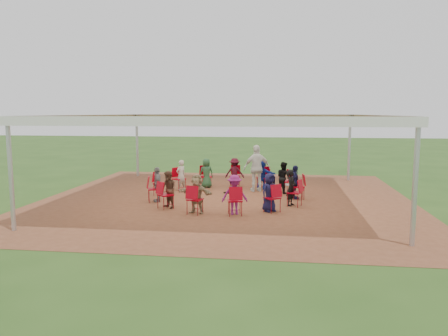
# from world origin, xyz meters

# --- Properties ---
(ground) EXTENTS (80.00, 80.00, 0.00)m
(ground) POSITION_xyz_m (0.00, 0.00, 0.00)
(ground) COLOR #274816
(ground) RESTS_ON ground
(dirt_patch) EXTENTS (13.00, 13.00, 0.00)m
(dirt_patch) POSITION_xyz_m (0.00, 0.00, 0.01)
(dirt_patch) COLOR brown
(dirt_patch) RESTS_ON ground
(tent) EXTENTS (10.33, 10.33, 3.00)m
(tent) POSITION_xyz_m (0.00, 0.00, 2.37)
(tent) COLOR #B2B2B7
(tent) RESTS_ON ground
(chair_0) EXTENTS (0.48, 0.46, 0.90)m
(chair_0) POSITION_xyz_m (2.56, 0.28, 0.45)
(chair_0) COLOR #A40011
(chair_0) RESTS_ON ground
(chair_1) EXTENTS (0.60, 0.59, 0.90)m
(chair_1) POSITION_xyz_m (2.14, 1.44, 0.45)
(chair_1) COLOR #A40011
(chair_1) RESTS_ON ground
(chair_2) EXTENTS (0.58, 0.59, 0.90)m
(chair_2) POSITION_xyz_m (1.23, 2.27, 0.45)
(chair_2) COLOR #A40011
(chair_2) RESTS_ON ground
(chair_3) EXTENTS (0.43, 0.45, 0.90)m
(chair_3) POSITION_xyz_m (0.04, 2.58, 0.45)
(chair_3) COLOR #A40011
(chair_3) RESTS_ON ground
(chair_4) EXTENTS (0.57, 0.58, 0.90)m
(chair_4) POSITION_xyz_m (-1.17, 2.30, 0.45)
(chair_4) COLOR #A40011
(chair_4) RESTS_ON ground
(chair_5) EXTENTS (0.60, 0.60, 0.90)m
(chair_5) POSITION_xyz_m (-2.10, 1.49, 0.45)
(chair_5) COLOR #A40011
(chair_5) RESTS_ON ground
(chair_6) EXTENTS (0.49, 0.48, 0.90)m
(chair_6) POSITION_xyz_m (-2.56, 0.35, 0.45)
(chair_6) COLOR #A40011
(chair_6) RESTS_ON ground
(chair_7) EXTENTS (0.56, 0.55, 0.90)m
(chair_7) POSITION_xyz_m (-2.42, -0.88, 0.45)
(chair_7) COLOR #A40011
(chair_7) RESTS_ON ground
(chair_8) EXTENTS (0.61, 0.61, 0.90)m
(chair_8) POSITION_xyz_m (-1.74, -1.91, 0.45)
(chair_8) COLOR #A40011
(chair_8) RESTS_ON ground
(chair_9) EXTENTS (0.52, 0.53, 0.90)m
(chair_9) POSITION_xyz_m (-0.65, -2.50, 0.45)
(chair_9) COLOR #A40011
(chair_9) RESTS_ON ground
(chair_10) EXTENTS (0.51, 0.52, 0.90)m
(chair_10) POSITION_xyz_m (0.58, -2.51, 0.45)
(chair_10) COLOR #A40011
(chair_10) RESTS_ON ground
(chair_11) EXTENTS (0.61, 0.61, 0.90)m
(chair_11) POSITION_xyz_m (1.68, -1.95, 0.45)
(chair_11) COLOR #A40011
(chair_11) RESTS_ON ground
(chair_12) EXTENTS (0.56, 0.55, 0.90)m
(chair_12) POSITION_xyz_m (2.40, -0.95, 0.45)
(chair_12) COLOR #A40011
(chair_12) RESTS_ON ground
(person_seated_0) EXTENTS (0.44, 0.75, 1.21)m
(person_seated_0) POSITION_xyz_m (2.44, 0.26, 0.61)
(person_seated_0) COLOR #151439
(person_seated_0) RESTS_ON ground
(person_seated_1) EXTENTS (0.61, 0.68, 1.21)m
(person_seated_1) POSITION_xyz_m (2.04, 1.37, 0.61)
(person_seated_1) COLOR black
(person_seated_1) RESTS_ON ground
(person_seated_2) EXTENTS (1.19, 0.91, 1.21)m
(person_seated_2) POSITION_xyz_m (1.17, 2.16, 0.61)
(person_seated_2) COLOR navy
(person_seated_2) RESTS_ON ground
(person_seated_3) EXTENTS (0.79, 0.40, 1.21)m
(person_seated_3) POSITION_xyz_m (0.03, 2.46, 0.61)
(person_seated_3) COLOR #3A0B17
(person_seated_3) RESTS_ON ground
(person_seated_4) EXTENTS (0.68, 0.56, 1.21)m
(person_seated_4) POSITION_xyz_m (-1.11, 2.19, 0.61)
(person_seated_4) COLOR #264D2D
(person_seated_4) RESTS_ON ground
(person_seated_5) EXTENTS (0.49, 0.53, 1.21)m
(person_seated_5) POSITION_xyz_m (-2.00, 1.42, 0.61)
(person_seated_5) COLOR #B4AC9E
(person_seated_5) RESTS_ON ground
(person_seated_6) EXTENTS (0.58, 0.79, 1.21)m
(person_seated_6) POSITION_xyz_m (-2.31, -0.84, 0.61)
(person_seated_6) COLOR slate
(person_seated_6) RESTS_ON ground
(person_seated_7) EXTENTS (0.66, 0.65, 1.21)m
(person_seated_7) POSITION_xyz_m (-1.66, -1.82, 0.61)
(person_seated_7) COLOR brown
(person_seated_7) RESTS_ON ground
(person_seated_8) EXTENTS (1.19, 0.69, 1.21)m
(person_seated_8) POSITION_xyz_m (-0.62, -2.38, 0.61)
(person_seated_8) COLOR #967F5B
(person_seated_8) RESTS_ON ground
(person_seated_9) EXTENTS (0.85, 0.55, 1.21)m
(person_seated_9) POSITION_xyz_m (0.55, -2.40, 0.61)
(person_seated_9) COLOR #7C1960
(person_seated_9) RESTS_ON ground
(person_seated_10) EXTENTS (0.67, 0.64, 1.21)m
(person_seated_10) POSITION_xyz_m (1.60, -1.86, 0.61)
(person_seated_10) COLOR #151439
(person_seated_10) RESTS_ON ground
(person_seated_11) EXTENTS (0.43, 0.52, 1.21)m
(person_seated_11) POSITION_xyz_m (2.29, -0.90, 0.61)
(person_seated_11) COLOR black
(person_seated_11) RESTS_ON ground
(standing_person) EXTENTS (1.19, 0.87, 1.83)m
(standing_person) POSITION_xyz_m (1.00, 1.61, 0.92)
(standing_person) COLOR silver
(standing_person) RESTS_ON ground
(cable_coil) EXTENTS (0.37, 0.37, 0.03)m
(cable_coil) POSITION_xyz_m (-0.10, 1.07, 0.02)
(cable_coil) COLOR black
(cable_coil) RESTS_ON ground
(laptop) EXTENTS (0.31, 0.37, 0.24)m
(laptop) POSITION_xyz_m (2.29, 0.25, 0.58)
(laptop) COLOR #B7B7BC
(laptop) RESTS_ON ground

